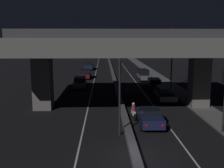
% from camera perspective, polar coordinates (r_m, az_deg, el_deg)
% --- Properties ---
extents(ground_plane, '(200.00, 200.00, 0.00)m').
position_cam_1_polar(ground_plane, '(16.33, 4.93, -15.77)').
color(ground_plane, black).
extents(lane_line_left_inner, '(0.12, 126.00, 0.00)m').
position_cam_1_polar(lane_line_left_inner, '(50.14, -3.71, 1.73)').
color(lane_line_left_inner, beige).
rests_on(lane_line_left_inner, ground_plane).
extents(lane_line_right_inner, '(0.12, 126.00, 0.00)m').
position_cam_1_polar(lane_line_right_inner, '(50.39, 4.19, 1.76)').
color(lane_line_right_inner, beige).
rests_on(lane_line_right_inner, ground_plane).
extents(median_divider, '(0.56, 126.00, 0.42)m').
position_cam_1_polar(median_divider, '(50.12, 0.25, 1.99)').
color(median_divider, '#4C4C51').
rests_on(median_divider, ground_plane).
extents(sidewalk_right, '(2.48, 126.00, 0.15)m').
position_cam_1_polar(sidewalk_right, '(44.33, 11.22, 0.59)').
color(sidewalk_right, '#5B5956').
rests_on(sidewalk_right, ground_plane).
extents(elevated_overpass, '(23.10, 13.43, 8.00)m').
position_cam_1_polar(elevated_overpass, '(26.20, 2.16, 7.82)').
color(elevated_overpass, '#5B5956').
rests_on(elevated_overpass, ground_plane).
extents(traffic_light_left_of_median, '(0.30, 0.49, 5.62)m').
position_cam_1_polar(traffic_light_left_of_median, '(18.82, 1.67, -0.07)').
color(traffic_light_left_of_median, black).
rests_on(traffic_light_left_of_median, ground_plane).
extents(street_lamp, '(1.87, 0.32, 8.46)m').
position_cam_1_polar(street_lamp, '(37.30, 12.58, 6.34)').
color(street_lamp, '#2D2D30').
rests_on(street_lamp, ground_plane).
extents(car_dark_blue_lead, '(1.97, 4.20, 1.46)m').
position_cam_1_polar(car_dark_blue_lead, '(21.80, 8.30, -7.06)').
color(car_dark_blue_lead, '#141938').
rests_on(car_dark_blue_lead, ground_plane).
extents(car_grey_second, '(2.11, 4.44, 1.61)m').
position_cam_1_polar(car_grey_second, '(30.75, 11.45, -2.01)').
color(car_grey_second, '#515459').
rests_on(car_grey_second, ground_plane).
extents(car_dark_red_third, '(2.11, 4.37, 1.54)m').
position_cam_1_polar(car_dark_red_third, '(37.25, 9.13, 0.05)').
color(car_dark_red_third, '#591414').
rests_on(car_dark_red_third, ground_plane).
extents(car_grey_fourth, '(1.94, 4.47, 1.88)m').
position_cam_1_polar(car_grey_fourth, '(45.09, 6.84, 2.05)').
color(car_grey_fourth, '#515459').
rests_on(car_grey_fourth, ground_plane).
extents(car_grey_lead_oncoming, '(1.97, 4.09, 1.67)m').
position_cam_1_polar(car_grey_lead_oncoming, '(37.93, -6.96, 0.38)').
color(car_grey_lead_oncoming, '#515459').
rests_on(car_grey_lead_oncoming, ground_plane).
extents(car_dark_red_second_oncoming, '(1.95, 4.07, 1.65)m').
position_cam_1_polar(car_dark_red_second_oncoming, '(47.18, -5.85, 2.22)').
color(car_dark_red_second_oncoming, '#591414').
rests_on(car_dark_red_second_oncoming, ground_plane).
extents(car_dark_blue_third_oncoming, '(2.09, 4.24, 1.57)m').
position_cam_1_polar(car_dark_blue_third_oncoming, '(60.66, -5.01, 3.88)').
color(car_dark_blue_third_oncoming, '#141938').
rests_on(car_dark_blue_third_oncoming, ground_plane).
extents(motorcycle_white_filtering_near, '(0.34, 1.94, 1.46)m').
position_cam_1_polar(motorcycle_white_filtering_near, '(23.55, 4.69, -6.04)').
color(motorcycle_white_filtering_near, black).
rests_on(motorcycle_white_filtering_near, ground_plane).
extents(motorcycle_black_filtering_mid, '(0.32, 1.72, 1.48)m').
position_cam_1_polar(motorcycle_black_filtering_mid, '(31.58, 3.29, -1.91)').
color(motorcycle_black_filtering_mid, black).
rests_on(motorcycle_black_filtering_mid, ground_plane).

